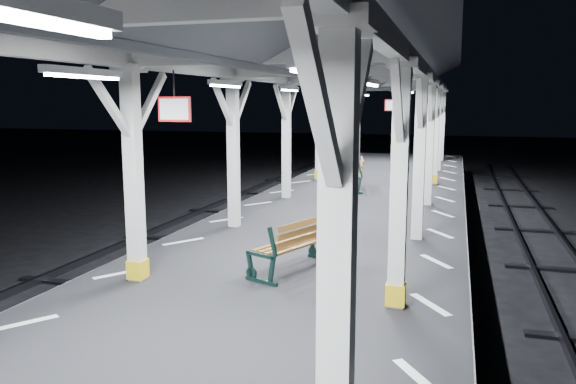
% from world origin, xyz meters
% --- Properties ---
extents(hazard_stripes_left, '(1.00, 48.00, 0.01)m').
position_xyz_m(hazard_stripes_left, '(-2.45, 0.00, 1.00)').
color(hazard_stripes_left, silver).
rests_on(hazard_stripes_left, platform).
extents(hazard_stripes_right, '(1.00, 48.00, 0.01)m').
position_xyz_m(hazard_stripes_right, '(2.45, 0.00, 1.00)').
color(hazard_stripes_right, silver).
rests_on(hazard_stripes_right, platform).
extents(canopy, '(5.40, 49.00, 4.65)m').
position_xyz_m(canopy, '(0.00, -0.02, 4.56)').
color(canopy, silver).
rests_on(canopy, platform).
extents(bench_mid, '(1.20, 1.82, 0.93)m').
position_xyz_m(bench_mid, '(0.31, 3.14, 1.49)').
color(bench_mid, '#122B27').
rests_on(bench_mid, platform).
extents(bench_far, '(1.03, 1.94, 1.00)m').
position_xyz_m(bench_far, '(-0.35, 12.04, 1.53)').
color(bench_far, '#122B27').
rests_on(bench_far, platform).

